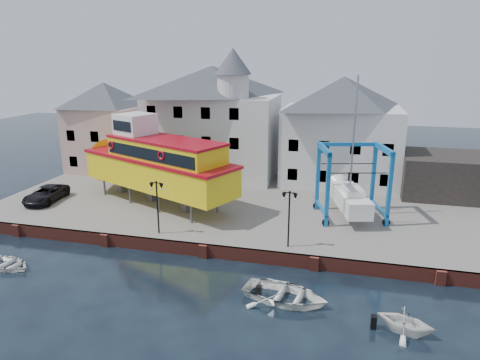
# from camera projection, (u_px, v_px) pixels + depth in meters

# --- Properties ---
(ground) EXTENTS (140.00, 140.00, 0.00)m
(ground) POSITION_uv_depth(u_px,v_px,m) (204.00, 257.00, 31.22)
(ground) COLOR black
(ground) RESTS_ON ground
(hardstanding) EXTENTS (44.00, 22.00, 1.00)m
(hardstanding) POSITION_uv_depth(u_px,v_px,m) (240.00, 203.00, 41.34)
(hardstanding) COLOR slate
(hardstanding) RESTS_ON ground
(quay_wall) EXTENTS (44.00, 0.47, 1.00)m
(quay_wall) POSITION_uv_depth(u_px,v_px,m) (204.00, 250.00, 31.18)
(quay_wall) COLOR maroon
(quay_wall) RESTS_ON ground
(building_pink) EXTENTS (8.00, 7.00, 10.30)m
(building_pink) POSITION_uv_depth(u_px,v_px,m) (107.00, 127.00, 50.49)
(building_pink) COLOR tan
(building_pink) RESTS_ON hardstanding
(building_white_main) EXTENTS (14.00, 8.30, 14.00)m
(building_white_main) POSITION_uv_depth(u_px,v_px,m) (214.00, 120.00, 47.47)
(building_white_main) COLOR silver
(building_white_main) RESTS_ON hardstanding
(building_white_right) EXTENTS (12.00, 8.00, 11.20)m
(building_white_right) POSITION_uv_depth(u_px,v_px,m) (341.00, 131.00, 45.01)
(building_white_right) COLOR silver
(building_white_right) RESTS_ON hardstanding
(shed_dark) EXTENTS (8.00, 7.00, 4.00)m
(shed_dark) POSITION_uv_depth(u_px,v_px,m) (443.00, 175.00, 41.82)
(shed_dark) COLOR black
(shed_dark) RESTS_ON hardstanding
(lamp_post_left) EXTENTS (1.12, 0.32, 4.20)m
(lamp_post_left) POSITION_uv_depth(u_px,v_px,m) (157.00, 194.00, 32.12)
(lamp_post_left) COLOR black
(lamp_post_left) RESTS_ON hardstanding
(lamp_post_right) EXTENTS (1.12, 0.32, 4.20)m
(lamp_post_right) POSITION_uv_depth(u_px,v_px,m) (289.00, 205.00, 29.79)
(lamp_post_right) COLOR black
(lamp_post_right) RESTS_ON hardstanding
(tour_boat) EXTENTS (18.73, 11.66, 8.08)m
(tour_boat) POSITION_uv_depth(u_px,v_px,m) (150.00, 162.00, 39.26)
(tour_boat) COLOR #59595E
(tour_boat) RESTS_ON hardstanding
(travel_lift) EXTENTS (6.39, 8.02, 11.74)m
(travel_lift) POSITION_uv_depth(u_px,v_px,m) (349.00, 192.00, 36.43)
(travel_lift) COLOR #0D5A9D
(travel_lift) RESTS_ON hardstanding
(van) EXTENTS (2.87, 5.33, 1.42)m
(van) POSITION_uv_depth(u_px,v_px,m) (46.00, 194.00, 40.10)
(van) COLOR black
(van) RESTS_ON hardstanding
(motorboat_b) EXTENTS (5.75, 4.57, 1.07)m
(motorboat_b) POSITION_uv_depth(u_px,v_px,m) (285.00, 301.00, 25.67)
(motorboat_b) COLOR white
(motorboat_b) RESTS_ON ground
(motorboat_c) EXTENTS (3.63, 3.37, 1.56)m
(motorboat_c) POSITION_uv_depth(u_px,v_px,m) (404.00, 332.00, 22.69)
(motorboat_c) COLOR white
(motorboat_c) RESTS_ON ground
(motorboat_d) EXTENTS (4.06, 3.23, 0.75)m
(motorboat_d) POSITION_uv_depth(u_px,v_px,m) (8.00, 267.00, 29.74)
(motorboat_d) COLOR white
(motorboat_d) RESTS_ON ground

